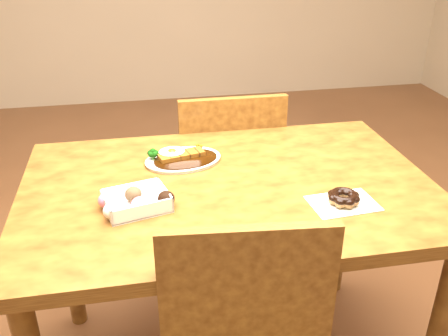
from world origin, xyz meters
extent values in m
cube|color=#4E280F|center=(0.00, 0.00, 0.73)|extent=(1.20, 0.80, 0.04)
cylinder|color=#4E280F|center=(-0.54, 0.34, 0.35)|extent=(0.06, 0.06, 0.71)
cylinder|color=#4E280F|center=(0.54, 0.34, 0.35)|extent=(0.06, 0.06, 0.71)
cube|color=#4E280F|center=(0.10, 0.60, 0.43)|extent=(0.42, 0.42, 0.04)
cylinder|color=#4E280F|center=(0.27, 0.77, 0.21)|extent=(0.04, 0.04, 0.41)
cylinder|color=#4E280F|center=(-0.07, 0.77, 0.21)|extent=(0.04, 0.04, 0.41)
cylinder|color=#4E280F|center=(0.27, 0.43, 0.21)|extent=(0.04, 0.04, 0.41)
cylinder|color=#4E280F|center=(-0.07, 0.43, 0.21)|extent=(0.04, 0.04, 0.41)
cube|color=#4E280F|center=(0.10, 0.41, 0.67)|extent=(0.40, 0.03, 0.40)
cube|color=#4E280F|center=(-0.04, -0.41, 0.67)|extent=(0.40, 0.07, 0.40)
ellipsoid|color=white|center=(-0.11, 0.17, 0.76)|extent=(0.27, 0.21, 0.01)
ellipsoid|color=black|center=(-0.11, 0.16, 0.76)|extent=(0.23, 0.18, 0.01)
cube|color=#6B380C|center=(-0.12, 0.18, 0.77)|extent=(0.15, 0.09, 0.02)
ellipsoid|color=white|center=(-0.15, 0.19, 0.78)|extent=(0.09, 0.09, 0.01)
ellipsoid|color=#FFB214|center=(-0.15, 0.19, 0.78)|extent=(0.03, 0.03, 0.02)
cube|color=white|center=(-0.27, -0.09, 0.77)|extent=(0.19, 0.16, 0.04)
ellipsoid|color=beige|center=(-0.33, -0.13, 0.78)|extent=(0.05, 0.05, 0.04)
ellipsoid|color=pink|center=(-0.26, -0.12, 0.78)|extent=(0.05, 0.05, 0.04)
ellipsoid|color=black|center=(-0.19, -0.10, 0.78)|extent=(0.05, 0.05, 0.04)
ellipsoid|color=pink|center=(-0.35, -0.08, 0.78)|extent=(0.05, 0.05, 0.04)
ellipsoid|color=black|center=(-0.27, -0.06, 0.78)|extent=(0.05, 0.05, 0.04)
cube|color=silver|center=(0.28, -0.17, 0.75)|extent=(0.19, 0.14, 0.00)
torus|color=olive|center=(0.28, -0.17, 0.77)|extent=(0.09, 0.09, 0.03)
torus|color=black|center=(0.28, -0.17, 0.77)|extent=(0.08, 0.08, 0.02)
camera|label=1|loc=(-0.25, -1.26, 1.45)|focal=40.00mm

